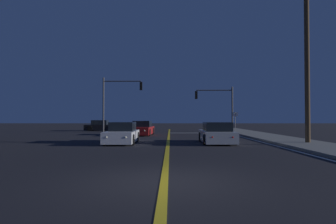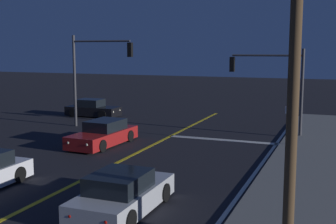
{
  "view_description": "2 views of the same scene",
  "coord_description": "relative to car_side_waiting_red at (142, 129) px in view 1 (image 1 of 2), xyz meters",
  "views": [
    {
      "loc": [
        0.16,
        -7.13,
        1.6
      ],
      "look_at": [
        -0.07,
        18.77,
        2.15
      ],
      "focal_mm": 30.36,
      "sensor_mm": 36.0,
      "label": 1
    },
    {
      "loc": [
        9.5,
        -1.13,
        5.19
      ],
      "look_at": [
        0.4,
        21.82,
        1.68
      ],
      "focal_mm": 47.41,
      "sensor_mm": 36.0,
      "label": 2
    }
  ],
  "objects": [
    {
      "name": "utility_pole_right",
      "position": [
        10.9,
        -9.69,
        4.83
      ],
      "size": [
        1.8,
        0.29,
        10.38
      ],
      "color": "#4C3823",
      "rests_on": "ground"
    },
    {
      "name": "car_lead_oncoming_black",
      "position": [
        -5.97,
        8.72,
        -0.0
      ],
      "size": [
        4.17,
        1.82,
        1.34
      ],
      "rotation": [
        0.0,
        0.0,
        -1.57
      ],
      "color": "black",
      "rests_on": "ground"
    },
    {
      "name": "sidewalk_right",
      "position": [
        10.6,
        -7.24,
        -0.51
      ],
      "size": [
        3.2,
        44.61,
        0.15
      ],
      "primitive_type": "cube",
      "color": "slate",
      "rests_on": "ground"
    },
    {
      "name": "traffic_signal_near_right",
      "position": [
        8.14,
        5.95,
        2.93
      ],
      "size": [
        4.38,
        0.28,
        5.21
      ],
      "rotation": [
        0.0,
        0.0,
        3.14
      ],
      "color": "#38383D",
      "rests_on": "ground"
    },
    {
      "name": "stop_bar",
      "position": [
        5.76,
        3.65,
        -0.58
      ],
      "size": [
        6.48,
        0.5,
        0.01
      ],
      "primitive_type": "cube",
      "color": "silver",
      "rests_on": "ground"
    },
    {
      "name": "street_sign_corner",
      "position": [
        9.5,
        3.15,
        0.93
      ],
      "size": [
        0.56,
        0.12,
        2.24
      ],
      "color": "slate",
      "rests_on": "ground"
    },
    {
      "name": "car_side_waiting_red",
      "position": [
        0.0,
        0.0,
        0.0
      ],
      "size": [
        2.08,
        4.74,
        1.34
      ],
      "rotation": [
        0.0,
        0.0,
        3.09
      ],
      "color": "maroon",
      "rests_on": "ground"
    },
    {
      "name": "ground_plane",
      "position": [
        2.52,
        -19.63,
        -0.58
      ],
      "size": [
        160.0,
        160.0,
        0.0
      ],
      "primitive_type": "plane",
      "color": "black"
    },
    {
      "name": "car_parked_curb_white",
      "position": [
        -0.41,
        -8.58,
        -0.0
      ],
      "size": [
        1.88,
        4.43,
        1.34
      ],
      "rotation": [
        0.0,
        0.0,
        3.15
      ],
      "color": "silver",
      "rests_on": "ground"
    },
    {
      "name": "traffic_signal_far_left",
      "position": [
        -3.22,
        4.55,
        3.5
      ],
      "size": [
        4.4,
        0.28,
        6.09
      ],
      "color": "#38383D",
      "rests_on": "ground"
    },
    {
      "name": "car_mid_block_silver",
      "position": [
        5.63,
        -8.6,
        -0.0
      ],
      "size": [
        1.97,
        4.37,
        1.34
      ],
      "rotation": [
        0.0,
        0.0,
        -0.0
      ],
      "color": "#B2B5BA",
      "rests_on": "ground"
    },
    {
      "name": "lane_line_center",
      "position": [
        2.52,
        -7.24,
        -0.58
      ],
      "size": [
        0.2,
        42.13,
        0.01
      ],
      "primitive_type": "cube",
      "color": "gold",
      "rests_on": "ground"
    },
    {
      "name": "lane_line_edge_right",
      "position": [
        8.75,
        -7.24,
        -0.58
      ],
      "size": [
        0.16,
        42.13,
        0.01
      ],
      "primitive_type": "cube",
      "color": "silver",
      "rests_on": "ground"
    }
  ]
}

